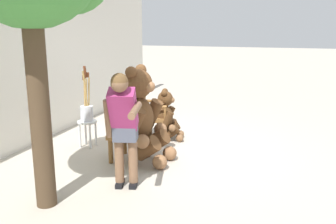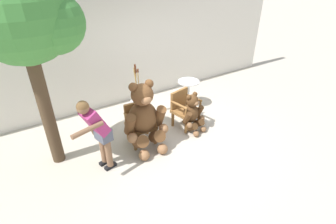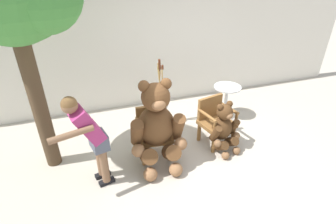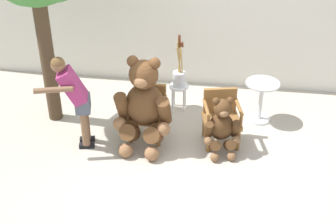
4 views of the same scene
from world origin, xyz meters
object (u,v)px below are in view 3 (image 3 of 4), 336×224
wooden_chair_left (154,131)px  wooden_chair_right (215,120)px  person_visitor (90,134)px  teddy_bear_large (157,126)px  brush_bucket (160,95)px  teddy_bear_small (224,128)px  white_stool (160,108)px  round_side_table (226,98)px

wooden_chair_left → wooden_chair_right: 1.17m
wooden_chair_right → person_visitor: (-2.19, -0.43, 0.45)m
wooden_chair_left → teddy_bear_large: bearing=-91.9°
wooden_chair_left → brush_bucket: (0.39, 0.89, 0.20)m
teddy_bear_small → white_stool: (-0.80, 1.18, -0.10)m
person_visitor → round_side_table: (2.83, 1.15, -0.46)m
teddy_bear_large → teddy_bear_small: 1.23m
white_stool → round_side_table: round_side_table is taller
wooden_chair_right → teddy_bear_large: 1.23m
wooden_chair_right → white_stool: wooden_chair_right is taller
wooden_chair_right → white_stool: size_ratio=1.87×
teddy_bear_small → round_side_table: size_ratio=1.30×
teddy_bear_small → white_stool: teddy_bear_small is taller
wooden_chair_right → teddy_bear_small: 0.29m
person_visitor → teddy_bear_small: bearing=3.7°
wooden_chair_left → round_side_table: wooden_chair_left is taller
brush_bucket → wooden_chair_left: bearing=-113.7°
wooden_chair_left → teddy_bear_small: teddy_bear_small is taller
teddy_bear_small → person_visitor: (-2.22, -0.14, 0.45)m
person_visitor → teddy_bear_large: bearing=9.5°
teddy_bear_small → brush_bucket: bearing=124.1°
wooden_chair_left → wooden_chair_right: same height
wooden_chair_left → round_side_table: bearing=21.7°
round_side_table → wooden_chair_left: bearing=-158.3°
wooden_chair_left → round_side_table: size_ratio=1.19×
brush_bucket → wooden_chair_right: bearing=-49.1°
wooden_chair_right → brush_bucket: brush_bucket is taller
teddy_bear_large → person_visitor: (-1.02, -0.17, 0.18)m
person_visitor → brush_bucket: (1.42, 1.32, -0.25)m
wooden_chair_left → person_visitor: size_ratio=0.56×
teddy_bear_small → round_side_table: bearing=58.8°
teddy_bear_large → round_side_table: size_ratio=2.07×
person_visitor → brush_bucket: 1.95m
wooden_chair_left → brush_bucket: bearing=66.3°
wooden_chair_left → teddy_bear_large: teddy_bear_large is taller
teddy_bear_large → white_stool: size_ratio=3.24×
person_visitor → round_side_table: person_visitor is taller
teddy_bear_large → brush_bucket: 1.22m
wooden_chair_right → round_side_table: bearing=48.5°
wooden_chair_left → brush_bucket: size_ratio=0.91×
person_visitor → round_side_table: size_ratio=2.13×
wooden_chair_right → teddy_bear_large: bearing=-167.5°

